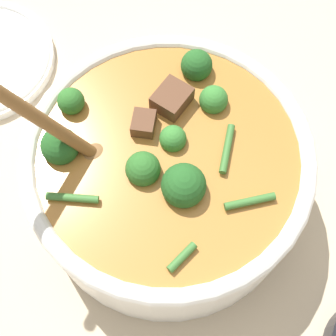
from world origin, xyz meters
name	(u,v)px	position (x,y,z in m)	size (l,w,h in m)	color
ground_plane	(168,194)	(0.00, 0.00, 0.00)	(4.00, 4.00, 0.00)	#C6B293
stew_bowl	(167,171)	(0.00, 0.00, 0.06)	(0.28, 0.28, 0.29)	white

